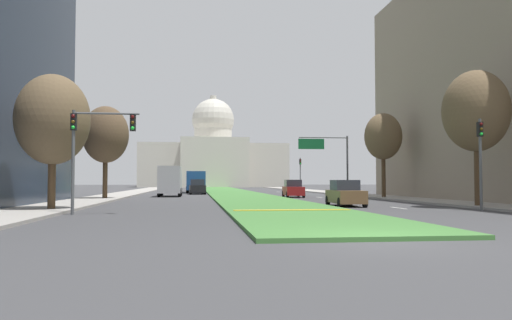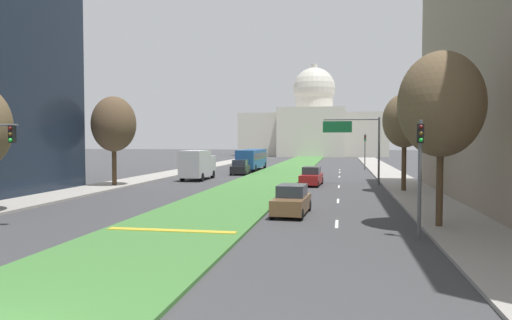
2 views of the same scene
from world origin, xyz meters
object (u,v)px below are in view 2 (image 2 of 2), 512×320
object	(u,v)px
street_tree_right_near	(441,105)
city_bus	(252,158)
box_truck_delivery	(197,164)
capitol_building	(314,128)
sedan_midblock	(311,177)
street_tree_left_mid	(114,124)
traffic_light_near_right	(420,163)
sedan_lead_stopped	(292,201)
street_tree_right_mid	(404,121)
sedan_distant	(240,168)
traffic_light_far_right	(365,147)
overhead_guide_sign	(358,137)

from	to	relation	value
street_tree_right_near	city_bus	size ratio (longest dim) A/B	0.78
box_truck_delivery	city_bus	world-z (taller)	box_truck_delivery
capitol_building	sedan_midblock	xyz separation A→B (m)	(4.89, -88.80, -6.93)
street_tree_left_mid	city_bus	distance (m)	27.15
traffic_light_near_right	capitol_building	bearing A→B (deg)	95.61
sedan_lead_stopped	city_bus	bearing A→B (deg)	104.01
box_truck_delivery	traffic_light_near_right	bearing A→B (deg)	-55.98
street_tree_left_mid	city_bus	size ratio (longest dim) A/B	0.76
capitol_building	street_tree_right_mid	world-z (taller)	capitol_building
sedan_lead_stopped	sedan_distant	xyz separation A→B (m)	(-9.58, 30.45, 0.06)
capitol_building	sedan_distant	bearing A→B (deg)	-93.55
traffic_light_near_right	traffic_light_far_right	distance (m)	48.50
overhead_guide_sign	street_tree_right_near	distance (m)	23.02
capitol_building	overhead_guide_sign	distance (m)	87.39
sedan_distant	box_truck_delivery	bearing A→B (deg)	-109.07
street_tree_left_mid	traffic_light_far_right	bearing A→B (deg)	50.88
sedan_lead_stopped	street_tree_right_mid	bearing A→B (deg)	59.43
traffic_light_far_right	sedan_midblock	size ratio (longest dim) A/B	1.11
street_tree_right_mid	sedan_midblock	bearing A→B (deg)	150.71
overhead_guide_sign	box_truck_delivery	world-z (taller)	overhead_guide_sign
capitol_building	street_tree_right_near	distance (m)	110.32
capitol_building	box_truck_delivery	xyz separation A→B (m)	(-7.64, -84.58, -6.08)
street_tree_left_mid	street_tree_right_mid	xyz separation A→B (m)	(25.68, -0.01, 0.11)
overhead_guide_sign	sedan_midblock	xyz separation A→B (m)	(-4.31, -1.95, -3.81)
capitol_building	traffic_light_far_right	distance (m)	64.84
box_truck_delivery	sedan_distant	bearing A→B (deg)	70.93
overhead_guide_sign	street_tree_right_near	bearing A→B (deg)	-82.09
traffic_light_far_right	city_bus	xyz separation A→B (m)	(-15.90, -3.85, -1.54)
sedan_midblock	capitol_building	bearing A→B (deg)	93.16
box_truck_delivery	city_bus	bearing A→B (deg)	80.72
sedan_lead_stopped	box_truck_delivery	bearing A→B (deg)	119.63
street_tree_left_mid	sedan_lead_stopped	xyz separation A→B (m)	(17.79, -13.37, -4.95)
traffic_light_near_right	traffic_light_far_right	world-z (taller)	same
capitol_building	sedan_lead_stopped	xyz separation A→B (m)	(4.87, -106.57, -6.95)
traffic_light_near_right	overhead_guide_sign	distance (m)	25.49
traffic_light_near_right	street_tree_left_mid	distance (m)	30.70
street_tree_right_mid	city_bus	bearing A→B (deg)	124.51
traffic_light_near_right	sedan_midblock	xyz separation A→B (m)	(-6.14, 23.44, -2.48)
street_tree_left_mid	street_tree_right_mid	bearing A→B (deg)	-0.03
sedan_lead_stopped	street_tree_left_mid	bearing A→B (deg)	143.07
traffic_light_far_right	sedan_midblock	world-z (taller)	traffic_light_far_right
capitol_building	city_bus	world-z (taller)	capitol_building
street_tree_right_mid	overhead_guide_sign	bearing A→B (deg)	119.15
capitol_building	street_tree_left_mid	distance (m)	94.11
overhead_guide_sign	street_tree_right_mid	world-z (taller)	street_tree_right_mid
traffic_light_near_right	sedan_lead_stopped	world-z (taller)	traffic_light_near_right
street_tree_right_near	box_truck_delivery	world-z (taller)	street_tree_right_near
traffic_light_far_right	box_truck_delivery	xyz separation A→B (m)	(-18.67, -20.84, -1.64)
traffic_light_near_right	sedan_midblock	distance (m)	24.36
street_tree_right_near	sedan_distant	world-z (taller)	street_tree_right_near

